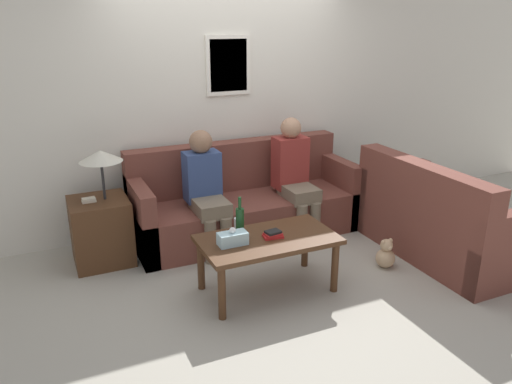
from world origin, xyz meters
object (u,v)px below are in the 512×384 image
coffee_table (268,245)px  teddy_bear (386,255)px  person_left (206,187)px  couch_main (244,204)px  couch_side (439,223)px  drinking_glass (238,224)px  person_right (295,173)px  wine_bottle (240,221)px

coffee_table → teddy_bear: 1.20m
person_left → teddy_bear: size_ratio=4.22×
couch_main → couch_side: size_ratio=1.42×
drinking_glass → teddy_bear: drinking_glass is taller
couch_main → person_left: person_left is taller
person_right → person_left: bearing=-179.8°
person_right → couch_main: bearing=158.4°
drinking_glass → person_left: 0.74m
drinking_glass → person_right: (0.93, 0.73, 0.12)m
wine_bottle → person_right: person_right is taller
wine_bottle → drinking_glass: size_ratio=3.27×
wine_bottle → teddy_bear: size_ratio=1.20×
coffee_table → person_left: person_left is taller
wine_bottle → person_left: 0.85m
couch_side → teddy_bear: size_ratio=5.92×
couch_side → drinking_glass: (-1.91, 0.32, 0.21)m
couch_main → wine_bottle: (-0.48, -1.04, 0.28)m
drinking_glass → person_left: person_left is taller
wine_bottle → couch_main: bearing=65.2°
couch_side → person_right: person_right is taller
couch_side → coffee_table: size_ratio=1.47×
coffee_table → person_left: bearing=100.8°
coffee_table → person_left: 1.02m
couch_main → person_right: person_right is taller
couch_main → wine_bottle: bearing=-114.8°
wine_bottle → person_left: bearing=89.9°
coffee_table → person_right: bearing=51.7°
wine_bottle → drinking_glass: wine_bottle is taller
couch_side → wine_bottle: bearing=84.0°
couch_main → person_right: 0.62m
drinking_glass → teddy_bear: bearing=-13.9°
couch_side → coffee_table: couch_side is taller
couch_main → teddy_bear: 1.53m
drinking_glass → person_left: bearing=92.6°
drinking_glass → couch_side: bearing=-9.5°
couch_side → person_left: (-1.95, 1.05, 0.31)m
couch_side → person_left: bearing=61.6°
coffee_table → wine_bottle: size_ratio=3.35×
couch_main → person_right: bearing=-21.6°
drinking_glass → coffee_table: bearing=-57.9°
coffee_table → person_right: person_right is taller
coffee_table → wine_bottle: 0.30m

